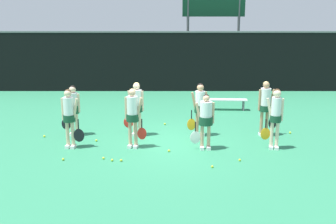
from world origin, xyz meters
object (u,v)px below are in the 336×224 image
at_px(tennis_ball_3, 211,167).
at_px(player_6, 198,105).
at_px(tennis_ball_4, 120,160).
at_px(tennis_ball_9, 168,151).
at_px(player_7, 264,104).
at_px(player_4, 72,106).
at_px(tennis_ball_5, 111,160).
at_px(scoreboard, 212,10).
at_px(player_3, 274,113).
at_px(player_1, 131,113).
at_px(player_5, 135,104).
at_px(tennis_ball_6, 62,159).
at_px(tennis_ball_8, 238,160).
at_px(player_2, 204,117).
at_px(tennis_ball_10, 163,124).
at_px(tennis_ball_7, 288,132).
at_px(player_0, 68,114).
at_px(tennis_ball_1, 43,136).
at_px(tennis_ball_0, 102,158).
at_px(bench_courtside, 226,101).
at_px(tennis_ball_2, 95,141).

bearing_deg(tennis_ball_3, player_6, 92.45).
relative_size(tennis_ball_4, tennis_ball_9, 0.97).
relative_size(player_7, tennis_ball_4, 26.45).
xyz_separation_m(player_4, tennis_ball_5, (1.56, -2.39, -0.94)).
height_order(scoreboard, tennis_ball_3, scoreboard).
bearing_deg(player_3, player_4, 176.01).
relative_size(player_1, player_3, 0.99).
bearing_deg(tennis_ball_5, player_1, 67.16).
bearing_deg(player_3, player_1, -173.04).
bearing_deg(tennis_ball_3, player_5, 127.41).
height_order(tennis_ball_6, tennis_ball_8, tennis_ball_6).
xyz_separation_m(scoreboard, player_6, (-1.44, -9.57, -3.09)).
bearing_deg(player_2, tennis_ball_10, 113.34).
bearing_deg(tennis_ball_4, scoreboard, 72.61).
height_order(player_2, player_4, player_4).
relative_size(tennis_ball_3, tennis_ball_5, 0.95).
bearing_deg(tennis_ball_3, tennis_ball_7, 45.74).
bearing_deg(tennis_ball_7, tennis_ball_5, -155.57).
relative_size(tennis_ball_4, tennis_ball_10, 1.00).
distance_m(tennis_ball_3, tennis_ball_7, 4.19).
height_order(scoreboard, player_6, scoreboard).
relative_size(player_1, tennis_ball_4, 26.28).
xyz_separation_m(player_1, tennis_ball_9, (1.06, -0.39, -1.02)).
relative_size(player_0, player_6, 1.02).
relative_size(tennis_ball_1, tennis_ball_3, 1.10).
bearing_deg(tennis_ball_0, tennis_ball_3, -11.95).
distance_m(player_3, tennis_ball_10, 4.26).
height_order(player_0, player_7, player_7).
height_order(player_6, tennis_ball_8, player_6).
xyz_separation_m(player_2, tennis_ball_1, (-5.10, 1.14, -0.94)).
bearing_deg(player_0, tennis_ball_0, -33.66).
height_order(tennis_ball_3, tennis_ball_5, tennis_ball_5).
bearing_deg(player_3, tennis_ball_5, -159.03).
relative_size(player_1, tennis_ball_1, 24.91).
distance_m(tennis_ball_0, tennis_ball_7, 6.32).
distance_m(player_0, tennis_ball_0, 1.79).
bearing_deg(tennis_ball_9, tennis_ball_6, -166.70).
bearing_deg(bench_courtside, player_6, -108.66).
distance_m(tennis_ball_1, tennis_ball_9, 4.27).
distance_m(player_6, tennis_ball_5, 3.59).
height_order(scoreboard, player_4, scoreboard).
xyz_separation_m(tennis_ball_1, tennis_ball_4, (2.74, -2.16, -0.00)).
distance_m(player_4, tennis_ball_2, 1.43).
height_order(scoreboard, bench_courtside, scoreboard).
bearing_deg(player_4, player_0, -69.89).
relative_size(player_2, tennis_ball_4, 24.26).
height_order(player_1, player_4, player_1).
distance_m(tennis_ball_2, tennis_ball_5, 1.86).
bearing_deg(player_5, tennis_ball_9, -46.12).
bearing_deg(player_7, tennis_ball_3, -134.86).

